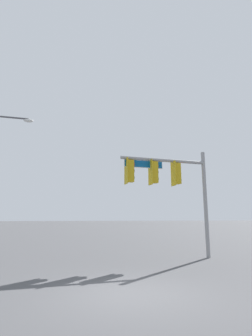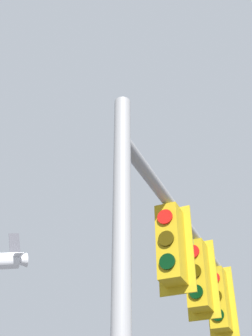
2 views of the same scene
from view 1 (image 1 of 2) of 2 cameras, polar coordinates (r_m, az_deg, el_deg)
The scene contains 2 objects.
ground_plane at distance 7.73m, azimuth 0.60°, elevation -25.82°, with size 400.00×400.00×0.00m, color #474749.
signal_pole_near at distance 13.75m, azimuth 9.26°, elevation -2.22°, with size 4.81×0.56×5.57m.
Camera 1 is at (2.14, 7.16, 1.99)m, focal length 28.00 mm.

